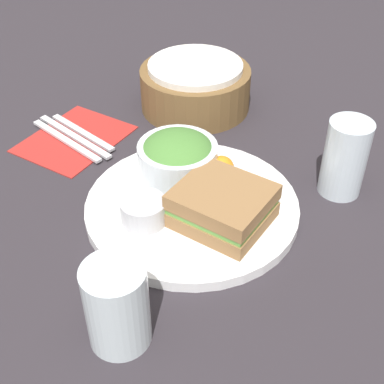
# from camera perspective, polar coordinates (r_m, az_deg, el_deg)

# --- Properties ---
(ground_plane) EXTENTS (4.00, 4.00, 0.00)m
(ground_plane) POSITION_cam_1_polar(r_m,az_deg,el_deg) (0.81, 0.00, -2.05)
(ground_plane) COLOR #2D282D
(plate) EXTENTS (0.32, 0.32, 0.02)m
(plate) POSITION_cam_1_polar(r_m,az_deg,el_deg) (0.80, 0.00, -1.59)
(plate) COLOR white
(plate) RESTS_ON ground_plane
(sandwich) EXTENTS (0.13, 0.12, 0.05)m
(sandwich) POSITION_cam_1_polar(r_m,az_deg,el_deg) (0.75, 3.27, -1.47)
(sandwich) COLOR olive
(sandwich) RESTS_ON plate
(salad_bowl) EXTENTS (0.12, 0.12, 0.07)m
(salad_bowl) POSITION_cam_1_polar(r_m,az_deg,el_deg) (0.83, -1.54, 3.77)
(salad_bowl) COLOR white
(salad_bowl) RESTS_ON plate
(dressing_cup) EXTENTS (0.07, 0.07, 0.04)m
(dressing_cup) POSITION_cam_1_polar(r_m,az_deg,el_deg) (0.76, -5.19, -2.04)
(dressing_cup) COLOR #B7B7BC
(dressing_cup) RESTS_ON plate
(orange_wedge) EXTENTS (0.04, 0.04, 0.04)m
(orange_wedge) POSITION_cam_1_polar(r_m,az_deg,el_deg) (0.83, 3.16, 2.54)
(orange_wedge) COLOR orange
(orange_wedge) RESTS_ON plate
(drink_glass) EXTENTS (0.07, 0.07, 0.12)m
(drink_glass) POSITION_cam_1_polar(r_m,az_deg,el_deg) (0.84, 16.00, 3.51)
(drink_glass) COLOR silver
(drink_glass) RESTS_ON ground_plane
(bread_basket) EXTENTS (0.21, 0.21, 0.09)m
(bread_basket) POSITION_cam_1_polar(r_m,az_deg,el_deg) (1.04, 0.35, 11.19)
(bread_basket) COLOR brown
(bread_basket) RESTS_ON ground_plane
(napkin) EXTENTS (0.15, 0.18, 0.00)m
(napkin) POSITION_cam_1_polar(r_m,az_deg,el_deg) (0.98, -12.40, 5.60)
(napkin) COLOR #B22823
(napkin) RESTS_ON ground_plane
(fork) EXTENTS (0.18, 0.05, 0.01)m
(fork) POSITION_cam_1_polar(r_m,az_deg,el_deg) (0.97, -13.28, 5.37)
(fork) COLOR silver
(fork) RESTS_ON napkin
(knife) EXTENTS (0.19, 0.05, 0.01)m
(knife) POSITION_cam_1_polar(r_m,az_deg,el_deg) (0.98, -12.44, 5.81)
(knife) COLOR silver
(knife) RESTS_ON napkin
(spoon) EXTENTS (0.16, 0.04, 0.01)m
(spoon) POSITION_cam_1_polar(r_m,az_deg,el_deg) (0.99, -11.61, 6.25)
(spoon) COLOR silver
(spoon) RESTS_ON napkin
(water_glass) EXTENTS (0.07, 0.07, 0.11)m
(water_glass) POSITION_cam_1_polar(r_m,az_deg,el_deg) (0.61, -8.01, -11.90)
(water_glass) COLOR silver
(water_glass) RESTS_ON ground_plane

